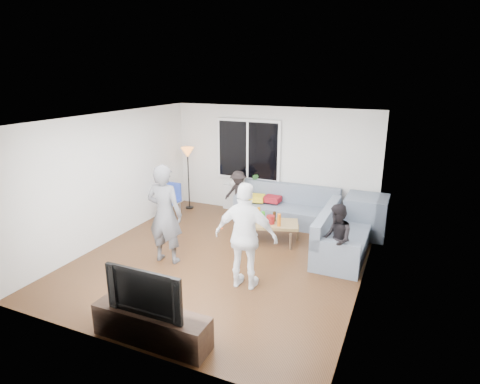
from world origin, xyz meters
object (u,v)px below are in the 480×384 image
at_px(coffee_table, 271,232).
at_px(player_right, 246,237).
at_px(sofa_right_section, 344,233).
at_px(player_left, 165,214).
at_px(television, 149,289).
at_px(sofa_back_section, 286,205).
at_px(side_chair, 170,202).
at_px(tv_console, 152,326).
at_px(floor_lamp, 189,179).
at_px(spectator_back, 238,193).
at_px(spectator_right, 336,240).

bearing_deg(coffee_table, player_right, -82.78).
distance_m(sofa_right_section, player_left, 3.37).
distance_m(coffee_table, television, 3.71).
bearing_deg(sofa_back_section, player_right, -85.06).
relative_size(side_chair, player_left, 0.47).
relative_size(sofa_back_section, coffee_table, 2.09).
height_order(coffee_table, television, television).
xyz_separation_m(sofa_back_section, television, (-0.31, -4.77, 0.33)).
height_order(sofa_right_section, side_chair, side_chair).
relative_size(side_chair, player_right, 0.49).
xyz_separation_m(player_left, tv_console, (1.11, -2.02, -0.69)).
relative_size(floor_lamp, spectator_back, 1.41).
xyz_separation_m(spectator_right, spectator_back, (-2.71, 2.00, -0.07)).
bearing_deg(player_right, floor_lamp, -50.58).
distance_m(sofa_back_section, spectator_right, 2.48).
height_order(coffee_table, tv_console, tv_console).
bearing_deg(spectator_right, player_right, -67.77).
bearing_deg(television, coffee_table, 84.80).
bearing_deg(side_chair, player_left, -54.34).
distance_m(coffee_table, spectator_right, 1.75).
xyz_separation_m(sofa_back_section, spectator_right, (1.49, -1.97, 0.20)).
xyz_separation_m(spectator_back, tv_console, (0.91, -4.80, -0.33)).
bearing_deg(side_chair, sofa_right_section, 0.30).
bearing_deg(floor_lamp, sofa_back_section, 0.04).
distance_m(spectator_back, television, 4.89).
height_order(side_chair, player_left, player_left).
height_order(sofa_right_section, spectator_right, spectator_right).
bearing_deg(floor_lamp, coffee_table, -23.28).
bearing_deg(sofa_back_section, sofa_right_section, -37.48).
height_order(spectator_back, television, spectator_back).
bearing_deg(tv_console, sofa_right_section, 63.61).
bearing_deg(player_left, sofa_back_section, -121.46).
distance_m(side_chair, spectator_back, 1.64).
height_order(player_left, spectator_back, player_left).
relative_size(player_left, television, 1.68).
bearing_deg(player_right, sofa_right_section, -127.22).
xyz_separation_m(sofa_back_section, spectator_back, (-1.22, 0.03, 0.13)).
bearing_deg(coffee_table, tv_console, -95.20).
height_order(coffee_table, side_chair, side_chair).
bearing_deg(spectator_right, player_left, -93.09).
height_order(sofa_right_section, spectator_back, spectator_back).
distance_m(floor_lamp, television, 5.28).
bearing_deg(spectator_right, floor_lamp, -133.89).
xyz_separation_m(side_chair, tv_console, (2.27, -3.89, -0.21)).
height_order(side_chair, spectator_right, spectator_right).
bearing_deg(sofa_right_section, coffee_table, 89.20).
xyz_separation_m(sofa_right_section, spectator_back, (-2.71, 1.17, 0.13)).
relative_size(floor_lamp, player_right, 0.89).
relative_size(sofa_right_section, coffee_table, 1.82).
relative_size(sofa_back_section, television, 2.12).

